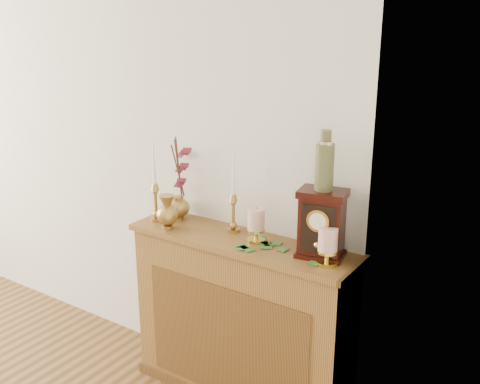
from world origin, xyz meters
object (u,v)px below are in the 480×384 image
Objects in this scene: bud_vase at (167,212)px; ceramic_vase at (325,164)px; candlestick_center at (233,207)px; candlestick_left at (155,196)px; mantel_clock at (322,225)px; ginger_jar at (182,180)px.

ceramic_vase is at bearing 8.71° from bud_vase.
candlestick_center is 0.60m from ceramic_vase.
candlestick_left is at bearing -176.38° from ceramic_vase.
mantel_clock is (0.97, 0.06, 0.02)m from candlestick_left.
candlestick_left is 0.97m from mantel_clock.
mantel_clock reaches higher than bud_vase.
ceramic_vase is (-0.00, 0.00, 0.29)m from mantel_clock.
candlestick_center is at bearing 27.00° from bud_vase.
bud_vase is at bearing -73.90° from ginger_jar.
candlestick_left is 0.46m from candlestick_center.
candlestick_center is 1.52× the size of ceramic_vase.
ceramic_vase is at bearing -4.48° from ginger_jar.
candlestick_center is at bearing 176.43° from ceramic_vase.
candlestick_left is at bearing 154.70° from bud_vase.
candlestick_center is at bearing 165.66° from mantel_clock.
candlestick_center reaches higher than bud_vase.
mantel_clock is (0.52, -0.04, 0.02)m from candlestick_center.
bud_vase is 0.91m from ceramic_vase.
ceramic_vase is (0.89, -0.07, 0.24)m from ginger_jar.
ginger_jar is at bearing 174.24° from candlestick_center.
candlestick_left is 2.31× the size of bud_vase.
candlestick_left is 1.56× the size of ceramic_vase.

